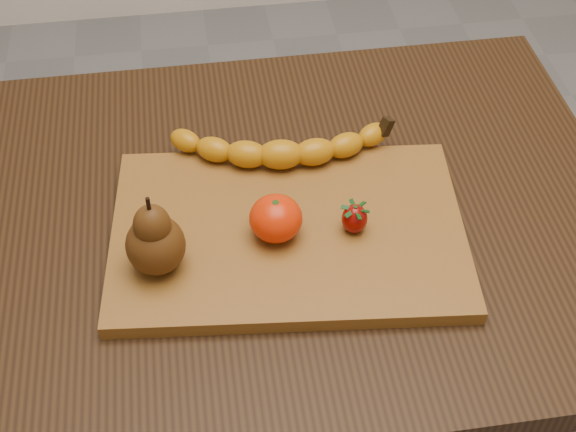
{
  "coord_description": "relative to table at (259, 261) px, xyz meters",
  "views": [
    {
      "loc": [
        -0.07,
        -0.74,
        1.53
      ],
      "look_at": [
        0.03,
        -0.05,
        0.8
      ],
      "focal_mm": 50.0,
      "sensor_mm": 36.0,
      "label": 1
    }
  ],
  "objects": [
    {
      "name": "cutting_board",
      "position": [
        0.03,
        -0.05,
        0.11
      ],
      "size": [
        0.48,
        0.34,
        0.02
      ],
      "primitive_type": "cube",
      "rotation": [
        0.0,
        0.0,
        -0.1
      ],
      "color": "brown",
      "rests_on": "table"
    },
    {
      "name": "banana",
      "position": [
        0.04,
        0.07,
        0.14
      ],
      "size": [
        0.27,
        0.09,
        0.04
      ],
      "primitive_type": null,
      "rotation": [
        0.0,
        0.0,
        -0.1
      ],
      "color": "#C17B09",
      "rests_on": "cutting_board"
    },
    {
      "name": "pear",
      "position": [
        -0.13,
        -0.09,
        0.17
      ],
      "size": [
        0.08,
        0.08,
        0.11
      ],
      "primitive_type": null,
      "rotation": [
        0.0,
        0.0,
        -0.12
      ],
      "color": "#4E2A0C",
      "rests_on": "cutting_board"
    },
    {
      "name": "mandarin",
      "position": [
        0.02,
        -0.06,
        0.15
      ],
      "size": [
        0.09,
        0.09,
        0.06
      ],
      "primitive_type": "ellipsoid",
      "rotation": [
        0.0,
        0.0,
        -0.43
      ],
      "color": "red",
      "rests_on": "cutting_board"
    },
    {
      "name": "table",
      "position": [
        0.0,
        0.0,
        0.0
      ],
      "size": [
        1.0,
        0.7,
        0.76
      ],
      "color": "black",
      "rests_on": "ground"
    },
    {
      "name": "strawberry",
      "position": [
        0.12,
        -0.07,
        0.14
      ],
      "size": [
        0.04,
        0.04,
        0.04
      ],
      "primitive_type": null,
      "rotation": [
        0.0,
        0.0,
        -0.4
      ],
      "color": "#850603",
      "rests_on": "cutting_board"
    }
  ]
}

